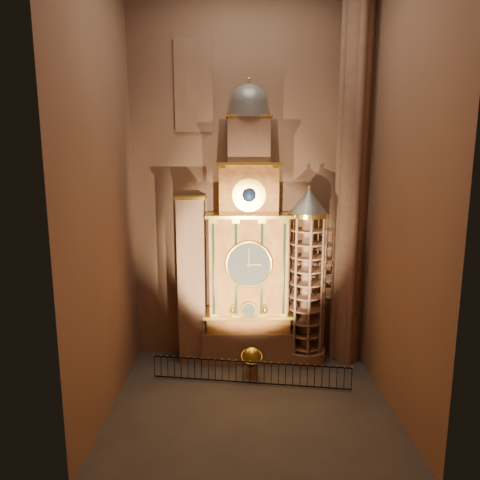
{
  "coord_description": "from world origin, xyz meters",
  "views": [
    {
      "loc": [
        -0.8,
        -20.1,
        12.1
      ],
      "look_at": [
        -0.52,
        3.0,
        7.92
      ],
      "focal_mm": 32.0,
      "sensor_mm": 36.0,
      "label": 1
    }
  ],
  "objects_px": {
    "iron_railing": "(250,373)",
    "celestial_globe": "(252,360)",
    "astronomical_clock": "(248,254)",
    "portrait_tower": "(192,279)",
    "stair_turret": "(307,278)"
  },
  "relations": [
    {
      "from": "astronomical_clock",
      "to": "iron_railing",
      "type": "bearing_deg",
      "value": -89.74
    },
    {
      "from": "stair_turret",
      "to": "celestial_globe",
      "type": "height_order",
      "value": "stair_turret"
    },
    {
      "from": "portrait_tower",
      "to": "stair_turret",
      "type": "bearing_deg",
      "value": -2.33
    },
    {
      "from": "portrait_tower",
      "to": "iron_railing",
      "type": "height_order",
      "value": "portrait_tower"
    },
    {
      "from": "stair_turret",
      "to": "portrait_tower",
      "type": "bearing_deg",
      "value": 177.67
    },
    {
      "from": "portrait_tower",
      "to": "celestial_globe",
      "type": "relative_size",
      "value": 5.73
    },
    {
      "from": "portrait_tower",
      "to": "stair_turret",
      "type": "height_order",
      "value": "stair_turret"
    },
    {
      "from": "stair_turret",
      "to": "iron_railing",
      "type": "relative_size",
      "value": 1.0
    },
    {
      "from": "stair_turret",
      "to": "celestial_globe",
      "type": "relative_size",
      "value": 6.07
    },
    {
      "from": "celestial_globe",
      "to": "iron_railing",
      "type": "relative_size",
      "value": 0.16
    },
    {
      "from": "astronomical_clock",
      "to": "portrait_tower",
      "type": "xyz_separation_m",
      "value": [
        -3.4,
        0.02,
        -1.53
      ]
    },
    {
      "from": "iron_railing",
      "to": "portrait_tower",
      "type": "bearing_deg",
      "value": 136.76
    },
    {
      "from": "celestial_globe",
      "to": "stair_turret",
      "type": "bearing_deg",
      "value": 32.0
    },
    {
      "from": "iron_railing",
      "to": "celestial_globe",
      "type": "bearing_deg",
      "value": 81.69
    },
    {
      "from": "portrait_tower",
      "to": "iron_railing",
      "type": "relative_size",
      "value": 0.94
    }
  ]
}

